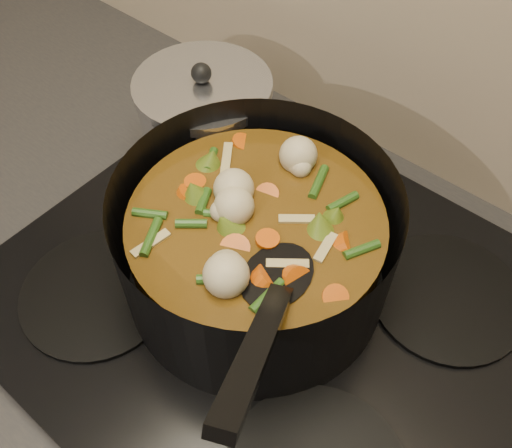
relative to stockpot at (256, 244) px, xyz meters
The scene contains 4 objects.
counter 0.54m from the stockpot, 11.61° to the right, with size 2.64×0.64×0.91m.
stovetop 0.08m from the stockpot, 11.61° to the right, with size 0.62×0.54×0.03m.
stockpot is the anchor object (origin of this frame).
saucepan 0.23m from the stockpot, 147.25° to the left, with size 0.18×0.18×0.15m.
Camera 1 is at (0.21, 1.65, 1.51)m, focal length 40.00 mm.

